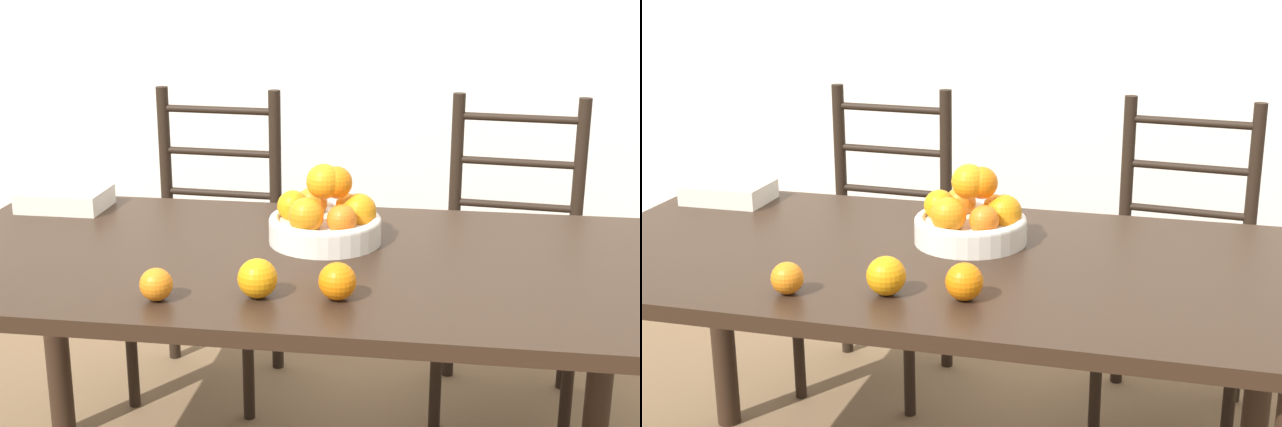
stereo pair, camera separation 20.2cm
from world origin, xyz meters
TOP-DOWN VIEW (x-y plane):
  - dining_table at (0.00, 0.00)m, footprint 1.69×0.85m
  - fruit_bowl at (0.06, 0.11)m, footprint 0.27×0.27m
  - orange_loose_0 at (0.14, -0.24)m, footprint 0.08×0.08m
  - orange_loose_1 at (-0.22, -0.30)m, footprint 0.07×0.07m
  - orange_loose_2 at (-0.02, -0.26)m, footprint 0.08×0.08m
  - chair_left at (-0.42, 0.76)m, footprint 0.44×0.42m
  - chair_right at (0.54, 0.76)m, footprint 0.46×0.44m
  - book_stack at (-0.67, 0.29)m, footprint 0.22×0.16m

SIDE VIEW (x-z plane):
  - chair_left at x=-0.42m, z-range -0.01..0.96m
  - chair_right at x=0.54m, z-range -0.01..0.96m
  - dining_table at x=0.00m, z-range 0.27..1.00m
  - book_stack at x=-0.67m, z-range 0.73..0.78m
  - orange_loose_1 at x=-0.22m, z-range 0.73..0.80m
  - orange_loose_0 at x=0.14m, z-range 0.73..0.81m
  - orange_loose_2 at x=-0.02m, z-range 0.73..0.81m
  - fruit_bowl at x=0.06m, z-range 0.70..0.89m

